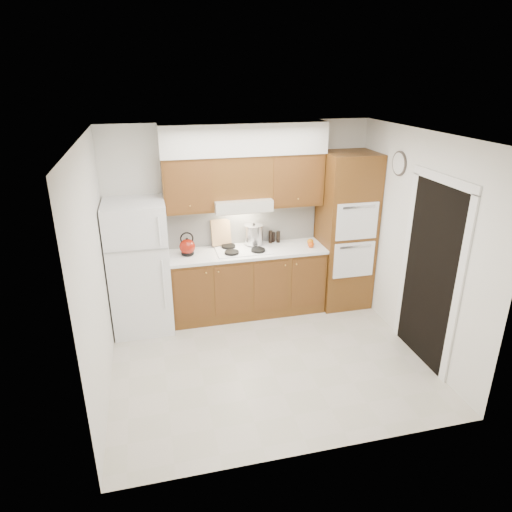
# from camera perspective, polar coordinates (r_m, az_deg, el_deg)

# --- Properties ---
(floor) EXTENTS (3.60, 3.60, 0.00)m
(floor) POSITION_cam_1_polar(r_m,az_deg,el_deg) (5.59, 1.43, -12.69)
(floor) COLOR beige
(floor) RESTS_ON ground
(ceiling) EXTENTS (3.60, 3.60, 0.00)m
(ceiling) POSITION_cam_1_polar(r_m,az_deg,el_deg) (4.63, 1.74, 14.81)
(ceiling) COLOR white
(ceiling) RESTS_ON wall_back
(wall_back) EXTENTS (3.60, 0.02, 2.60)m
(wall_back) POSITION_cam_1_polar(r_m,az_deg,el_deg) (6.34, -1.98, 4.74)
(wall_back) COLOR silver
(wall_back) RESTS_ON floor
(wall_left) EXTENTS (0.02, 3.00, 2.60)m
(wall_left) POSITION_cam_1_polar(r_m,az_deg,el_deg) (4.85, -19.46, -2.14)
(wall_left) COLOR silver
(wall_left) RESTS_ON floor
(wall_right) EXTENTS (0.02, 3.00, 2.60)m
(wall_right) POSITION_cam_1_polar(r_m,az_deg,el_deg) (5.68, 19.39, 1.38)
(wall_right) COLOR silver
(wall_right) RESTS_ON floor
(fridge) EXTENTS (0.75, 0.72, 1.72)m
(fridge) POSITION_cam_1_polar(r_m,az_deg,el_deg) (6.04, -14.38, -1.32)
(fridge) COLOR white
(fridge) RESTS_ON floor
(base_cabinets) EXTENTS (2.11, 0.60, 0.90)m
(base_cabinets) POSITION_cam_1_polar(r_m,az_deg,el_deg) (6.38, -1.11, -3.34)
(base_cabinets) COLOR brown
(base_cabinets) RESTS_ON floor
(countertop) EXTENTS (2.13, 0.62, 0.04)m
(countertop) POSITION_cam_1_polar(r_m,az_deg,el_deg) (6.18, -1.12, 0.56)
(countertop) COLOR white
(countertop) RESTS_ON base_cabinets
(backsplash) EXTENTS (2.11, 0.03, 0.56)m
(backsplash) POSITION_cam_1_polar(r_m,az_deg,el_deg) (6.35, -1.72, 4.03)
(backsplash) COLOR white
(backsplash) RESTS_ON countertop
(oven_cabinet) EXTENTS (0.70, 0.65, 2.20)m
(oven_cabinet) POSITION_cam_1_polar(r_m,az_deg,el_deg) (6.54, 11.10, 3.04)
(oven_cabinet) COLOR brown
(oven_cabinet) RESTS_ON floor
(upper_cab_left) EXTENTS (0.63, 0.33, 0.70)m
(upper_cab_left) POSITION_cam_1_polar(r_m,az_deg,el_deg) (5.94, -8.57, 8.82)
(upper_cab_left) COLOR brown
(upper_cab_left) RESTS_ON wall_back
(upper_cab_right) EXTENTS (0.73, 0.33, 0.70)m
(upper_cab_right) POSITION_cam_1_polar(r_m,az_deg,el_deg) (6.22, 4.82, 9.59)
(upper_cab_right) COLOR brown
(upper_cab_right) RESTS_ON wall_back
(range_hood) EXTENTS (0.75, 0.45, 0.15)m
(range_hood) POSITION_cam_1_polar(r_m,az_deg,el_deg) (6.04, -1.81, 6.60)
(range_hood) COLOR silver
(range_hood) RESTS_ON wall_back
(upper_cab_over_hood) EXTENTS (0.75, 0.33, 0.55)m
(upper_cab_over_hood) POSITION_cam_1_polar(r_m,az_deg,el_deg) (6.02, -1.97, 9.96)
(upper_cab_over_hood) COLOR brown
(upper_cab_over_hood) RESTS_ON range_hood
(soffit) EXTENTS (2.13, 0.36, 0.40)m
(soffit) POSITION_cam_1_polar(r_m,az_deg,el_deg) (5.93, -1.51, 14.45)
(soffit) COLOR silver
(soffit) RESTS_ON wall_back
(cooktop) EXTENTS (0.74, 0.50, 0.01)m
(cooktop) POSITION_cam_1_polar(r_m,az_deg,el_deg) (6.18, -1.61, 0.81)
(cooktop) COLOR white
(cooktop) RESTS_ON countertop
(doorway) EXTENTS (0.02, 0.90, 2.10)m
(doorway) POSITION_cam_1_polar(r_m,az_deg,el_deg) (5.50, 20.87, -2.33)
(doorway) COLOR black
(doorway) RESTS_ON floor
(wall_clock) EXTENTS (0.02, 0.30, 0.30)m
(wall_clock) POSITION_cam_1_polar(r_m,az_deg,el_deg) (5.90, 17.47, 10.98)
(wall_clock) COLOR #3F3833
(wall_clock) RESTS_ON wall_right
(kettle) EXTENTS (0.27, 0.27, 0.21)m
(kettle) POSITION_cam_1_polar(r_m,az_deg,el_deg) (6.04, -8.59, 1.16)
(kettle) COLOR maroon
(kettle) RESTS_ON countertop
(cutting_board) EXTENTS (0.28, 0.12, 0.36)m
(cutting_board) POSITION_cam_1_polar(r_m,az_deg,el_deg) (6.27, -4.39, 2.97)
(cutting_board) COLOR tan
(cutting_board) RESTS_ON countertop
(stock_pot) EXTENTS (0.32, 0.32, 0.26)m
(stock_pot) POSITION_cam_1_polar(r_m,az_deg,el_deg) (6.29, -0.27, 2.69)
(stock_pot) COLOR silver
(stock_pot) RESTS_ON cooktop
(condiment_a) EXTENTS (0.06, 0.06, 0.18)m
(condiment_a) POSITION_cam_1_polar(r_m,az_deg,el_deg) (6.42, 1.82, 2.41)
(condiment_a) COLOR black
(condiment_a) RESTS_ON countertop
(condiment_b) EXTENTS (0.07, 0.07, 0.17)m
(condiment_b) POSITION_cam_1_polar(r_m,az_deg,el_deg) (6.44, 2.80, 2.42)
(condiment_b) COLOR black
(condiment_b) RESTS_ON countertop
(condiment_c) EXTENTS (0.05, 0.05, 0.14)m
(condiment_c) POSITION_cam_1_polar(r_m,az_deg,el_deg) (6.46, 2.14, 2.39)
(condiment_c) COLOR black
(condiment_c) RESTS_ON countertop
(orange_near) EXTENTS (0.10, 0.10, 0.09)m
(orange_near) POSITION_cam_1_polar(r_m,az_deg,el_deg) (6.40, 6.81, 1.77)
(orange_near) COLOR orange
(orange_near) RESTS_ON countertop
(orange_far) EXTENTS (0.10, 0.10, 0.08)m
(orange_far) POSITION_cam_1_polar(r_m,az_deg,el_deg) (6.30, 6.88, 1.41)
(orange_far) COLOR #DE5D0B
(orange_far) RESTS_ON countertop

